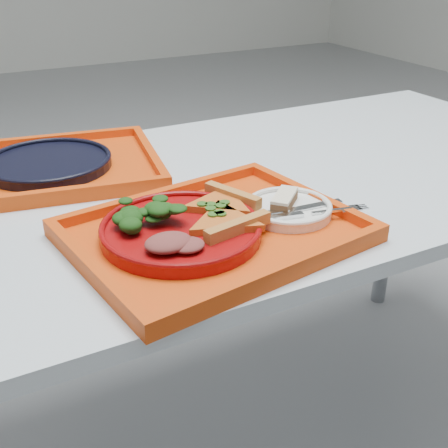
{
  "coord_description": "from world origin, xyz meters",
  "views": [
    {
      "loc": [
        -0.58,
        -0.94,
        1.2
      ],
      "look_at": [
        -0.2,
        -0.22,
        0.78
      ],
      "focal_mm": 45.0,
      "sensor_mm": 36.0,
      "label": 1
    }
  ],
  "objects_px": {
    "dessert_bar": "(284,200)",
    "tray_main": "(214,235)",
    "navy_plate": "(49,164)",
    "dinner_plate": "(181,232)",
    "tray_far": "(50,170)"
  },
  "relations": [
    {
      "from": "tray_main",
      "to": "dinner_plate",
      "type": "distance_m",
      "value": 0.06
    },
    {
      "from": "tray_main",
      "to": "tray_far",
      "type": "bearing_deg",
      "value": 104.75
    },
    {
      "from": "tray_main",
      "to": "dinner_plate",
      "type": "bearing_deg",
      "value": 161.3
    },
    {
      "from": "dessert_bar",
      "to": "dinner_plate",
      "type": "bearing_deg",
      "value": 137.1
    },
    {
      "from": "tray_main",
      "to": "dessert_bar",
      "type": "bearing_deg",
      "value": -4.44
    },
    {
      "from": "navy_plate",
      "to": "dessert_bar",
      "type": "bearing_deg",
      "value": -51.91
    },
    {
      "from": "dinner_plate",
      "to": "dessert_bar",
      "type": "height_order",
      "value": "dessert_bar"
    },
    {
      "from": "tray_far",
      "to": "navy_plate",
      "type": "xyz_separation_m",
      "value": [
        -0.0,
        0.0,
        0.01
      ]
    },
    {
      "from": "tray_main",
      "to": "dessert_bar",
      "type": "relative_size",
      "value": 5.81
    },
    {
      "from": "dessert_bar",
      "to": "tray_main",
      "type": "bearing_deg",
      "value": 141.11
    },
    {
      "from": "dinner_plate",
      "to": "tray_main",
      "type": "bearing_deg",
      "value": -10.3
    },
    {
      "from": "tray_far",
      "to": "dessert_bar",
      "type": "relative_size",
      "value": 5.81
    },
    {
      "from": "tray_far",
      "to": "dessert_bar",
      "type": "distance_m",
      "value": 0.52
    },
    {
      "from": "tray_main",
      "to": "dinner_plate",
      "type": "xyz_separation_m",
      "value": [
        -0.05,
        0.01,
        0.02
      ]
    },
    {
      "from": "dessert_bar",
      "to": "navy_plate",
      "type": "bearing_deg",
      "value": 85.24
    }
  ]
}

